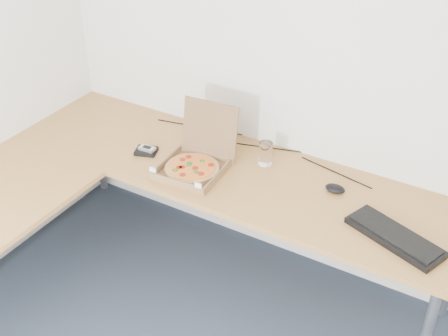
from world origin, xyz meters
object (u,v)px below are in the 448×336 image
Objects in this scene: pizza_box at (194,164)px; keyboard at (395,237)px; wallet at (146,151)px; drinking_glass at (266,153)px; desk at (130,195)px.

keyboard is at bearing -5.02° from pizza_box.
wallet is at bearing 172.72° from pizza_box.
pizza_box reaches higher than keyboard.
pizza_box is 2.85× the size of drinking_glass.
keyboard is at bearing 13.65° from desk.
drinking_glass is 1.12× the size of wallet.
keyboard reaches higher than desk.
pizza_box is 0.33m from wallet.
pizza_box is (0.18, 0.32, 0.07)m from desk.
desk is 1.31m from keyboard.
desk is at bearing -146.28° from keyboard.
keyboard is (1.27, 0.31, 0.04)m from desk.
wallet reaches higher than desk.
pizza_box reaches higher than drinking_glass.
drinking_glass is 0.67m from wallet.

